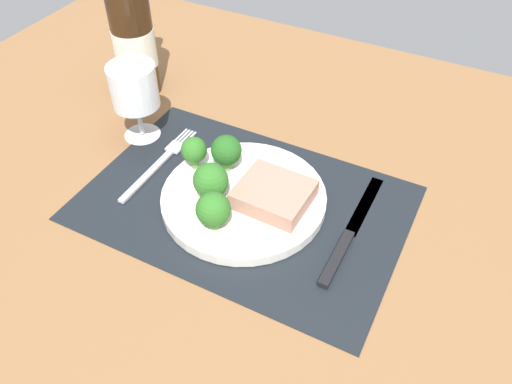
{
  "coord_description": "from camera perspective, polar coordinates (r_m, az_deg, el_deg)",
  "views": [
    {
      "loc": [
        26.08,
        -46.6,
        53.84
      ],
      "look_at": [
        1.38,
        1.23,
        1.9
      ],
      "focal_mm": 36.13,
      "sensor_mm": 36.0,
      "label": 1
    }
  ],
  "objects": [
    {
      "name": "broccoli_back_left",
      "position": [
        0.68,
        -4.75,
        -1.96
      ],
      "size": [
        4.71,
        4.71,
        5.73
      ],
      "color": "#5B8942",
      "rests_on": "plate"
    },
    {
      "name": "ground_plane",
      "position": [
        0.77,
        -1.33,
        -2.06
      ],
      "size": [
        140.0,
        110.0,
        3.0
      ],
      "primitive_type": "cube",
      "color": "brown"
    },
    {
      "name": "wine_glass",
      "position": [
        0.85,
        -13.33,
        10.9
      ],
      "size": [
        7.64,
        7.64,
        13.14
      ],
      "color": "silver",
      "rests_on": "ground_plane"
    },
    {
      "name": "knife",
      "position": [
        0.72,
        10.17,
        -4.8
      ],
      "size": [
        1.8,
        23.0,
        0.8
      ],
      "rotation": [
        0.0,
        0.0,
        0.03
      ],
      "color": "black",
      "rests_on": "placemat"
    },
    {
      "name": "broccoli_near_fork",
      "position": [
        0.72,
        -5.04,
        1.25
      ],
      "size": [
        5.0,
        5.0,
        6.0
      ],
      "color": "#6B994C",
      "rests_on": "plate"
    },
    {
      "name": "placemat",
      "position": [
        0.76,
        -1.35,
        -1.19
      ],
      "size": [
        46.37,
        31.33,
        0.3
      ],
      "primitive_type": "cube",
      "color": "black",
      "rests_on": "ground_plane"
    },
    {
      "name": "steak",
      "position": [
        0.73,
        1.97,
        -0.25
      ],
      "size": [
        10.27,
        9.21,
        2.62
      ],
      "primitive_type": "cube",
      "rotation": [
        0.0,
        0.0,
        -0.03
      ],
      "color": "tan",
      "rests_on": "plate"
    },
    {
      "name": "broccoli_front_edge",
      "position": [
        0.77,
        -3.31,
        4.58
      ],
      "size": [
        4.61,
        4.61,
        5.79
      ],
      "color": "#6B994C",
      "rests_on": "plate"
    },
    {
      "name": "plate",
      "position": [
        0.75,
        -1.37,
        -0.68
      ],
      "size": [
        24.03,
        24.03,
        1.6
      ],
      "primitive_type": "cylinder",
      "color": "silver",
      "rests_on": "placemat"
    },
    {
      "name": "fork",
      "position": [
        0.83,
        -10.6,
        3.21
      ],
      "size": [
        2.4,
        19.2,
        0.5
      ],
      "rotation": [
        0.0,
        0.0,
        0.03
      ],
      "color": "silver",
      "rests_on": "placemat"
    },
    {
      "name": "broccoli_near_steak",
      "position": [
        0.77,
        -6.88,
        4.61
      ],
      "size": [
        3.92,
        3.92,
        5.26
      ],
      "color": "#5B8942",
      "rests_on": "plate"
    },
    {
      "name": "wine_bottle",
      "position": [
        0.97,
        -13.41,
        16.14
      ],
      "size": [
        7.5,
        7.5,
        29.31
      ],
      "color": "#331E0F",
      "rests_on": "ground_plane"
    }
  ]
}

